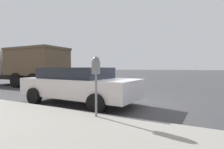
% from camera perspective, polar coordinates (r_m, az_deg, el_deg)
% --- Properties ---
extents(ground_plane, '(220.00, 220.00, 0.00)m').
position_cam_1_polar(ground_plane, '(7.24, 1.73, -9.06)').
color(ground_plane, '#424244').
extents(parking_meter, '(0.21, 0.19, 1.59)m').
position_cam_1_polar(parking_meter, '(4.62, -5.24, 1.26)').
color(parking_meter, gray).
rests_on(parking_meter, sidewalk).
extents(car_white, '(2.30, 4.74, 1.42)m').
position_cam_1_polar(car_white, '(7.00, -10.72, -3.11)').
color(car_white, silver).
rests_on(car_white, ground_plane).
extents(dump_truck, '(2.89, 7.15, 2.89)m').
position_cam_1_polar(dump_truck, '(15.31, -26.14, 2.84)').
color(dump_truck, black).
rests_on(dump_truck, ground_plane).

